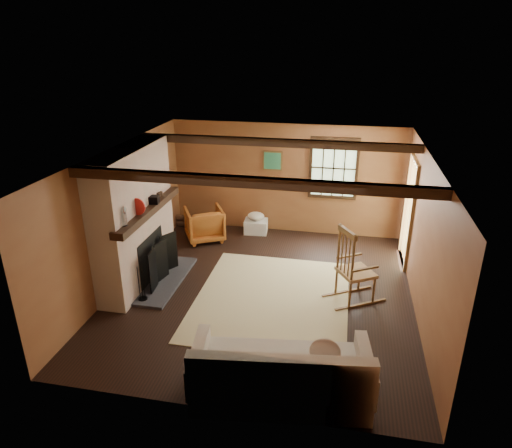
% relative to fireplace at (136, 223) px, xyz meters
% --- Properties ---
extents(ground, '(5.50, 5.50, 0.00)m').
position_rel_fireplace_xyz_m(ground, '(2.23, 0.00, -1.10)').
color(ground, black).
rests_on(ground, ground).
extents(room_envelope, '(5.02, 5.52, 2.44)m').
position_rel_fireplace_xyz_m(room_envelope, '(2.45, 0.26, 0.53)').
color(room_envelope, brown).
rests_on(room_envelope, ground).
extents(fireplace, '(1.02, 2.30, 2.40)m').
position_rel_fireplace_xyz_m(fireplace, '(0.00, 0.00, 0.00)').
color(fireplace, '#A65240').
rests_on(fireplace, ground).
extents(rug, '(2.50, 3.00, 0.01)m').
position_rel_fireplace_xyz_m(rug, '(2.43, -0.20, -1.10)').
color(rug, tan).
rests_on(rug, ground).
extents(rocking_chair, '(1.06, 0.90, 1.30)m').
position_rel_fireplace_xyz_m(rocking_chair, '(3.72, 0.04, -0.55)').
color(rocking_chair, tan).
rests_on(rocking_chair, ground).
extents(sofa, '(2.24, 1.21, 0.86)m').
position_rel_fireplace_xyz_m(sofa, '(2.90, -2.41, -0.80)').
color(sofa, beige).
rests_on(sofa, ground).
extents(firewood_pile, '(0.74, 0.14, 0.27)m').
position_rel_fireplace_xyz_m(firewood_pile, '(0.12, 2.51, -0.97)').
color(firewood_pile, brown).
rests_on(firewood_pile, ground).
extents(laundry_basket, '(0.53, 0.42, 0.30)m').
position_rel_fireplace_xyz_m(laundry_basket, '(1.61, 2.48, -0.95)').
color(laundry_basket, white).
rests_on(laundry_basket, ground).
extents(basket_pillow, '(0.46, 0.42, 0.19)m').
position_rel_fireplace_xyz_m(basket_pillow, '(1.61, 2.48, -0.71)').
color(basket_pillow, beige).
rests_on(basket_pillow, laundry_basket).
extents(armchair, '(1.04, 1.05, 0.71)m').
position_rel_fireplace_xyz_m(armchair, '(0.60, 1.90, -0.75)').
color(armchair, '#BF6026').
rests_on(armchair, ground).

